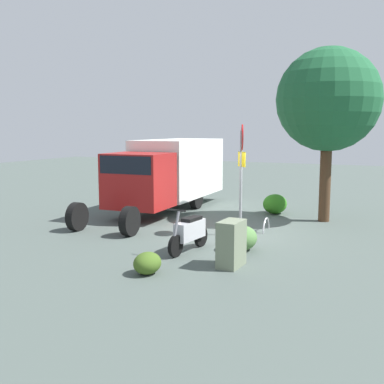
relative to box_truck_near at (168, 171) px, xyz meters
name	(u,v)px	position (x,y,z in m)	size (l,w,h in m)	color
ground_plane	(227,232)	(2.89, 3.57, -1.55)	(60.00, 60.00, 0.00)	#48534E
box_truck_near	(168,171)	(0.00, 0.00, 0.00)	(8.53, 2.50, 2.75)	black
motorcycle	(190,232)	(5.43, 3.50, -1.03)	(1.81, 0.57, 1.20)	black
stop_sign	(241,162)	(3.13, 4.10, 0.66)	(0.71, 0.33, 3.31)	#9E9EA3
street_tree	(328,100)	(-0.18, 6.00, 2.58)	(3.48, 3.48, 5.90)	#47301E
utility_cabinet	(231,244)	(6.26, 4.96, -1.01)	(0.78, 0.46, 1.08)	slate
bike_rack_hoop	(266,231)	(2.18, 4.62, -1.55)	(0.85, 0.85, 0.05)	#B7B7BC
shrub_near_sign	(275,204)	(-0.90, 4.07, -1.19)	(1.08, 0.88, 0.74)	#2E781D
shrub_mid_verge	(242,238)	(4.75, 4.70, -1.23)	(0.96, 0.78, 0.65)	#4D793E
shrub_by_tree	(147,263)	(7.57, 3.48, -1.31)	(0.72, 0.59, 0.49)	#3F5D1E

